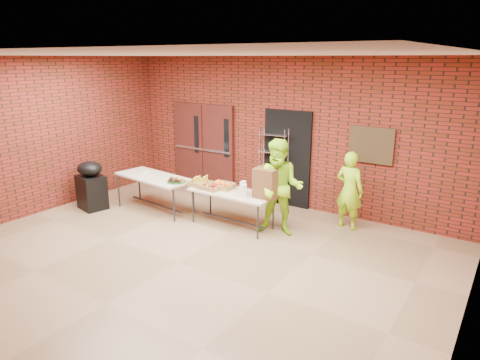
{
  "coord_description": "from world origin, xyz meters",
  "views": [
    {
      "loc": [
        4.28,
        -4.62,
        3.16
      ],
      "look_at": [
        0.25,
        1.4,
        1.08
      ],
      "focal_mm": 32.0,
      "sensor_mm": 36.0,
      "label": 1
    }
  ],
  "objects_px": {
    "table_left": "(154,179)",
    "table_right": "(232,194)",
    "wire_rack": "(273,167)",
    "covered_grill": "(91,185)",
    "volunteer_man": "(280,188)",
    "coffee_dispenser": "(267,183)",
    "volunteer_woman": "(349,190)"
  },
  "relations": [
    {
      "from": "wire_rack",
      "to": "table_left",
      "type": "distance_m",
      "value": 2.58
    },
    {
      "from": "volunteer_woman",
      "to": "coffee_dispenser",
      "type": "bearing_deg",
      "value": 50.65
    },
    {
      "from": "coffee_dispenser",
      "to": "table_left",
      "type": "bearing_deg",
      "value": -174.7
    },
    {
      "from": "volunteer_man",
      "to": "coffee_dispenser",
      "type": "bearing_deg",
      "value": -174.98
    },
    {
      "from": "wire_rack",
      "to": "covered_grill",
      "type": "distance_m",
      "value": 3.95
    },
    {
      "from": "table_right",
      "to": "covered_grill",
      "type": "xyz_separation_m",
      "value": [
        -3.09,
        -0.87,
        -0.11
      ]
    },
    {
      "from": "table_right",
      "to": "volunteer_man",
      "type": "xyz_separation_m",
      "value": [
        0.94,
        0.16,
        0.25
      ]
    },
    {
      "from": "table_right",
      "to": "volunteer_man",
      "type": "bearing_deg",
      "value": 10.26
    },
    {
      "from": "covered_grill",
      "to": "table_left",
      "type": "bearing_deg",
      "value": 43.17
    },
    {
      "from": "table_right",
      "to": "volunteer_man",
      "type": "relative_size",
      "value": 0.95
    },
    {
      "from": "volunteer_woman",
      "to": "table_right",
      "type": "bearing_deg",
      "value": 39.38
    },
    {
      "from": "table_left",
      "to": "table_right",
      "type": "distance_m",
      "value": 1.9
    },
    {
      "from": "table_right",
      "to": "table_left",
      "type": "bearing_deg",
      "value": -174.18
    },
    {
      "from": "volunteer_man",
      "to": "covered_grill",
      "type": "bearing_deg",
      "value": 178.46
    },
    {
      "from": "wire_rack",
      "to": "covered_grill",
      "type": "height_order",
      "value": "wire_rack"
    },
    {
      "from": "table_left",
      "to": "coffee_dispenser",
      "type": "height_order",
      "value": "coffee_dispenser"
    },
    {
      "from": "table_left",
      "to": "table_right",
      "type": "bearing_deg",
      "value": 11.59
    },
    {
      "from": "volunteer_woman",
      "to": "volunteer_man",
      "type": "distance_m",
      "value": 1.38
    },
    {
      "from": "wire_rack",
      "to": "coffee_dispenser",
      "type": "height_order",
      "value": "wire_rack"
    },
    {
      "from": "table_left",
      "to": "covered_grill",
      "type": "distance_m",
      "value": 1.4
    },
    {
      "from": "wire_rack",
      "to": "table_right",
      "type": "distance_m",
      "value": 1.57
    },
    {
      "from": "covered_grill",
      "to": "volunteer_woman",
      "type": "distance_m",
      "value": 5.38
    },
    {
      "from": "coffee_dispenser",
      "to": "covered_grill",
      "type": "distance_m",
      "value": 3.95
    },
    {
      "from": "volunteer_man",
      "to": "table_right",
      "type": "bearing_deg",
      "value": 173.69
    },
    {
      "from": "table_left",
      "to": "coffee_dispenser",
      "type": "bearing_deg",
      "value": 11.81
    },
    {
      "from": "covered_grill",
      "to": "volunteer_woman",
      "type": "height_order",
      "value": "volunteer_woman"
    },
    {
      "from": "table_right",
      "to": "volunteer_woman",
      "type": "bearing_deg",
      "value": 31.96
    },
    {
      "from": "table_left",
      "to": "coffee_dispenser",
      "type": "xyz_separation_m",
      "value": [
        2.61,
        0.24,
        0.29
      ]
    },
    {
      "from": "coffee_dispenser",
      "to": "volunteer_man",
      "type": "height_order",
      "value": "volunteer_man"
    },
    {
      "from": "coffee_dispenser",
      "to": "covered_grill",
      "type": "relative_size",
      "value": 0.52
    },
    {
      "from": "wire_rack",
      "to": "volunteer_man",
      "type": "height_order",
      "value": "volunteer_man"
    },
    {
      "from": "table_right",
      "to": "coffee_dispenser",
      "type": "distance_m",
      "value": 0.8
    }
  ]
}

